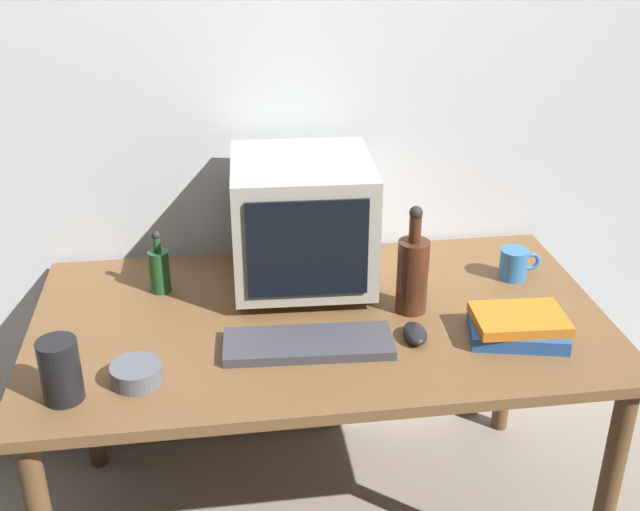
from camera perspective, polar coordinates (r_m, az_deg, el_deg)
back_wall at (r=2.35m, az=-1.67°, el=12.79°), size 4.00×0.08×2.50m
desk at (r=2.14m, az=0.00°, el=-6.31°), size 1.52×0.84×0.73m
crt_monitor at (r=2.18m, az=-1.30°, el=2.48°), size 0.40×0.40×0.37m
keyboard at (r=1.96m, az=-0.85°, el=-6.41°), size 0.43×0.17×0.02m
computer_mouse at (r=2.00m, az=6.90°, el=-5.63°), size 0.06×0.10×0.04m
bottle_tall at (r=2.09m, az=6.73°, el=-1.23°), size 0.08×0.08×0.30m
bottle_short at (r=2.23m, az=-11.58°, el=-0.97°), size 0.06×0.06×0.18m
book_stack at (r=2.06m, az=14.16°, el=-4.97°), size 0.27×0.22×0.06m
mug at (r=2.34m, az=13.92°, el=-0.59°), size 0.12×0.08×0.09m
cd_spindle at (r=1.88m, az=-13.16°, el=-8.33°), size 0.12×0.12×0.04m
metal_canister at (r=1.84m, az=-18.31°, el=-7.92°), size 0.09×0.09×0.15m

